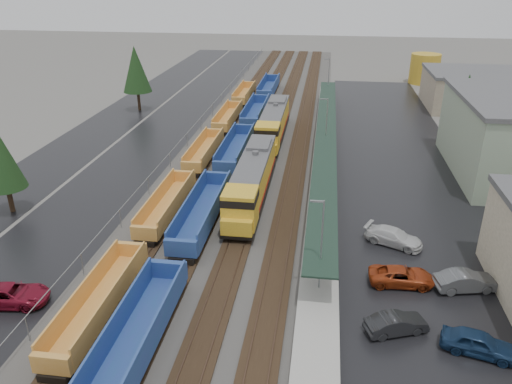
% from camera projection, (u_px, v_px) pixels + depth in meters
% --- Properties ---
extents(ballast_strip, '(20.00, 160.00, 0.08)m').
position_uv_depth(ballast_strip, '(262.00, 133.00, 75.50)').
color(ballast_strip, '#302D2B').
rests_on(ballast_strip, ground).
extents(trackbed, '(14.60, 160.00, 0.22)m').
position_uv_depth(trackbed, '(262.00, 132.00, 75.45)').
color(trackbed, black).
rests_on(trackbed, ground).
extents(west_parking_lot, '(10.00, 160.00, 0.02)m').
position_uv_depth(west_parking_lot, '(167.00, 129.00, 77.43)').
color(west_parking_lot, black).
rests_on(west_parking_lot, ground).
extents(west_road, '(9.00, 160.00, 0.02)m').
position_uv_depth(west_road, '(106.00, 126.00, 78.70)').
color(west_road, black).
rests_on(west_road, ground).
extents(east_commuter_lot, '(16.00, 100.00, 0.02)m').
position_uv_depth(east_commuter_lot, '(399.00, 162.00, 64.07)').
color(east_commuter_lot, black).
rests_on(east_commuter_lot, ground).
extents(station_platform, '(3.00, 80.00, 8.00)m').
position_uv_depth(station_platform, '(325.00, 154.00, 64.99)').
color(station_platform, '#9E9B93').
rests_on(station_platform, ground).
extents(chainlink_fence, '(0.08, 160.04, 2.02)m').
position_uv_depth(chainlink_fence, '(198.00, 123.00, 74.66)').
color(chainlink_fence, gray).
rests_on(chainlink_fence, ground).
extents(distant_hills, '(301.00, 140.00, 25.20)m').
position_uv_depth(distant_hills, '(417.00, 28.00, 205.78)').
color(distant_hills, '#455643').
rests_on(distant_hills, ground).
extents(tree_west_near, '(3.96, 3.96, 9.00)m').
position_uv_depth(tree_west_near, '(1.00, 158.00, 48.85)').
color(tree_west_near, '#332316').
rests_on(tree_west_near, ground).
extents(tree_west_far, '(4.84, 4.84, 11.00)m').
position_uv_depth(tree_west_far, '(136.00, 69.00, 84.54)').
color(tree_west_far, '#332316').
rests_on(tree_west_far, ground).
extents(tree_east, '(4.40, 4.40, 10.00)m').
position_uv_depth(tree_east, '(466.00, 100.00, 67.48)').
color(tree_east, '#332316').
rests_on(tree_east, ground).
extents(locomotive_lead, '(3.09, 20.39, 4.62)m').
position_uv_depth(locomotive_lead, '(252.00, 181.00, 52.33)').
color(locomotive_lead, black).
rests_on(locomotive_lead, ground).
extents(locomotive_trail, '(3.09, 20.39, 4.62)m').
position_uv_depth(locomotive_trail, '(273.00, 124.00, 71.28)').
color(locomotive_trail, black).
rests_on(locomotive_trail, ground).
extents(well_string_yellow, '(2.48, 110.51, 2.20)m').
position_uv_depth(well_string_yellow, '(167.00, 205.00, 50.14)').
color(well_string_yellow, gold).
rests_on(well_string_yellow, ground).
extents(well_string_blue, '(2.86, 107.68, 2.54)m').
position_uv_depth(well_string_blue, '(222.00, 176.00, 56.58)').
color(well_string_blue, navy).
rests_on(well_string_blue, ground).
extents(storage_tank, '(6.22, 6.22, 6.22)m').
position_uv_depth(storage_tank, '(425.00, 69.00, 106.48)').
color(storage_tank, gold).
rests_on(storage_tank, ground).
extents(parked_car_west_c, '(3.26, 5.83, 1.54)m').
position_uv_depth(parked_car_west_c, '(11.00, 295.00, 36.91)').
color(parked_car_west_c, maroon).
rests_on(parked_car_west_c, ground).
extents(parked_car_east_a, '(2.96, 4.58, 1.43)m').
position_uv_depth(parked_car_east_a, '(396.00, 324.00, 34.00)').
color(parked_car_east_a, black).
rests_on(parked_car_east_a, ground).
extents(parked_car_east_b, '(2.60, 5.21, 1.42)m').
position_uv_depth(parked_car_east_b, '(402.00, 276.00, 39.24)').
color(parked_car_east_b, '#9D3613').
rests_on(parked_car_east_b, ground).
extents(parked_car_east_c, '(4.09, 5.60, 1.51)m').
position_uv_depth(parked_car_east_c, '(394.00, 237.00, 44.85)').
color(parked_car_east_c, silver).
rests_on(parked_car_east_c, ground).
extents(parked_car_east_d, '(3.00, 4.96, 1.58)m').
position_uv_depth(parked_car_east_d, '(478.00, 343.00, 32.15)').
color(parked_car_east_d, '#142A4B').
rests_on(parked_car_east_d, ground).
extents(parked_car_east_e, '(2.69, 5.04, 1.58)m').
position_uv_depth(parked_car_east_e, '(466.00, 281.00, 38.48)').
color(parked_car_east_e, '#505255').
rests_on(parked_car_east_e, ground).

